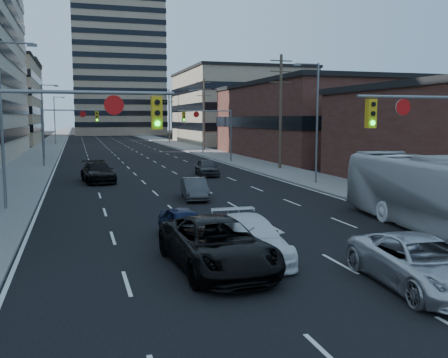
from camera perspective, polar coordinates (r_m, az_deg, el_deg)
ground at (r=12.13m, az=19.94°, el=-17.68°), size 400.00×400.00×0.00m
road_surface at (r=139.05m, az=-13.73°, el=4.71°), size 18.00×300.00×0.02m
sidewalk_left at (r=138.96m, az=-18.49°, el=4.58°), size 5.00×300.00×0.15m
sidewalk_right at (r=140.07m, az=-9.01°, el=4.86°), size 5.00×300.00×0.15m
storefront_right_mid at (r=66.33m, az=11.19°, el=6.41°), size 20.00×30.00×9.00m
office_right_far at (r=101.88m, az=1.69°, el=8.09°), size 22.00×28.00×14.00m
apartment_tower at (r=161.11m, az=-12.19°, el=15.38°), size 26.00×26.00×58.00m
bg_block_right at (r=144.10m, az=-0.88°, el=7.36°), size 22.00×22.00×12.00m
signal_near_left at (r=16.82m, az=-19.05°, el=4.38°), size 6.59×0.33×6.00m
signal_near_right at (r=21.98m, az=23.76°, el=4.69°), size 6.59×0.33×6.00m
signal_far_left at (r=53.80m, az=-17.59°, el=5.92°), size 6.09×0.33×6.00m
signal_far_right at (r=55.69m, az=-1.49°, el=6.26°), size 6.09×0.33×6.00m
utility_pole_block at (r=48.63m, az=6.48°, el=7.86°), size 2.20×0.28×11.00m
utility_pole_midblock at (r=77.15m, az=-2.29°, el=7.55°), size 2.20×0.28×11.00m
utility_pole_distant at (r=106.49m, az=-6.28°, el=7.35°), size 2.20×0.28×11.00m
streetlight_left_near at (r=29.02m, az=-23.81°, el=6.53°), size 2.03×0.22×9.00m
streetlight_left_mid at (r=63.90m, az=-19.86°, el=6.62°), size 2.03×0.22×9.00m
streetlight_left_far at (r=98.86m, az=-18.70°, el=6.64°), size 2.03×0.22×9.00m
streetlight_right_near at (r=37.85m, az=10.38°, el=6.96°), size 2.03×0.22×9.00m
streetlight_right_far at (r=70.88m, az=-2.56°, el=7.01°), size 2.03×0.22×9.00m
black_pickup at (r=16.56m, az=-0.83°, el=-7.49°), size 3.14×6.20×1.68m
white_van at (r=17.85m, az=2.98°, el=-6.78°), size 2.30×5.18×1.48m
silver_suv at (r=15.92m, az=21.57°, el=-8.92°), size 2.91×5.58×1.50m
transit_bus at (r=23.70m, az=23.37°, el=-1.59°), size 3.72×12.29×3.37m
sedan_blue at (r=20.70m, az=-4.57°, el=-5.13°), size 1.85×3.92×1.29m
sedan_grey_center at (r=30.81m, az=-3.37°, el=-1.11°), size 1.79×4.10×1.31m
sedan_black_far at (r=40.17m, az=-14.22°, el=0.76°), size 2.78×5.64×1.58m
sedan_grey_right at (r=43.32m, az=-1.97°, el=1.33°), size 2.12×4.44×1.46m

